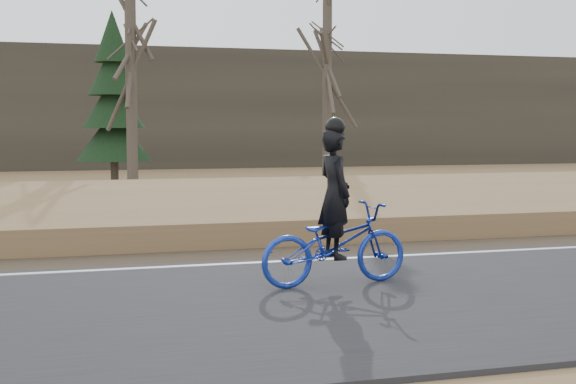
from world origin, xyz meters
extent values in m
plane|color=brown|center=(0.00, 0.00, 0.00)|extent=(120.00, 120.00, 0.00)
cube|color=black|center=(0.00, -2.50, 0.03)|extent=(120.00, 6.00, 0.06)
cube|color=silver|center=(0.00, 0.20, 0.07)|extent=(120.00, 0.12, 0.01)
cube|color=#473A2B|center=(0.00, 1.20, 0.02)|extent=(120.00, 1.60, 0.04)
cube|color=brown|center=(0.00, 4.20, 0.22)|extent=(120.00, 5.00, 0.44)
cube|color=slate|center=(0.00, 8.00, 0.23)|extent=(120.00, 3.00, 0.45)
cube|color=black|center=(0.00, 8.00, 0.52)|extent=(120.00, 2.40, 0.14)
cube|color=brown|center=(0.00, 7.28, 0.67)|extent=(120.00, 0.07, 0.15)
cube|color=brown|center=(0.00, 8.72, 0.67)|extent=(120.00, 0.07, 0.15)
cube|color=#383328|center=(0.00, 30.00, 3.00)|extent=(120.00, 4.00, 6.00)
imported|color=#162D97|center=(-2.04, -1.70, 0.60)|extent=(2.11, 0.94, 1.07)
imported|color=black|center=(-2.04, -1.70, 1.25)|extent=(0.47, 0.65, 1.68)
sphere|color=black|center=(-2.04, -1.70, 2.11)|extent=(0.26, 0.26, 0.26)
cylinder|color=#4A4236|center=(-3.23, 14.21, 3.46)|extent=(0.36, 0.36, 6.92)
cylinder|color=#4A4236|center=(4.54, 18.00, 4.27)|extent=(0.36, 0.36, 8.54)
cylinder|color=#4A4236|center=(-3.60, 17.06, 0.62)|extent=(0.28, 0.28, 1.23)
cone|color=black|center=(-3.60, 17.06, 1.82)|extent=(2.60, 2.60, 1.80)
cone|color=black|center=(-3.60, 17.06, 2.96)|extent=(2.15, 2.15, 1.80)
cone|color=black|center=(-3.60, 17.06, 4.09)|extent=(1.70, 1.70, 1.80)
cone|color=black|center=(-3.60, 17.06, 5.22)|extent=(1.25, 1.25, 1.80)
camera|label=1|loc=(-5.46, -11.46, 2.13)|focal=50.00mm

